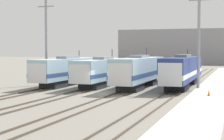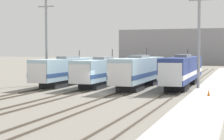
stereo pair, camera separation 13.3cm
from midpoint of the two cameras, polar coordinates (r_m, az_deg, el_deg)
ground_plane at (r=42.21m, az=-1.72°, el=-3.54°), size 400.00×400.00×0.00m
rail_pair_far_left at (r=45.50m, az=-10.91°, el=-3.03°), size 1.50×120.00×0.15m
rail_pair_center_left at (r=43.17m, az=-4.94°, el=-3.31°), size 1.51×120.00×0.15m
rail_pair_center_right at (r=41.36m, az=1.65°, el=-3.57°), size 1.51×120.00×0.15m
rail_pair_far_right at (r=40.14m, az=8.73°, el=-3.81°), size 1.50×120.00×0.15m
locomotive_far_left at (r=51.99m, az=-6.80°, el=-0.02°), size 2.76×17.18×4.82m
locomotive_center_left at (r=50.18m, az=-1.36°, el=-0.15°), size 2.90×16.31×5.02m
locomotive_center_right at (r=47.88m, az=4.14°, el=-0.16°), size 2.97×17.20×5.16m
locomotive_far_right at (r=49.71m, az=10.78°, el=-0.06°), size 2.88×19.96×5.00m
catenary_tower_left at (r=52.58m, az=-9.89°, el=4.64°), size 2.48×0.36×12.33m
catenary_tower_right at (r=46.32m, az=13.18°, el=4.82°), size 2.48×0.36×12.33m
platform at (r=39.62m, az=14.62°, el=-3.88°), size 4.00×120.00×0.26m
traffic_cone at (r=38.67m, az=14.61°, el=-3.37°), size 0.30×0.30×0.66m
depot_building at (r=136.55m, az=10.97°, el=3.49°), size 44.50×14.70×12.11m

